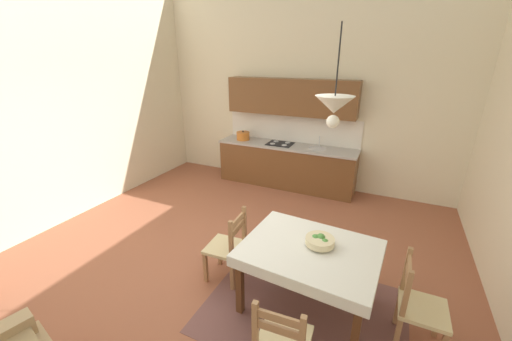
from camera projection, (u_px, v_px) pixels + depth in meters
The scene contains 10 objects.
ground_plane at pixel (229, 264), 4.09m from camera, with size 6.66×6.74×0.10m, color #99563D.
wall_back at pixel (304, 82), 5.96m from camera, with size 6.66×0.12×4.25m, color beige.
wall_left at pixel (47, 90), 4.53m from camera, with size 0.12×6.74×4.25m, color beige.
area_rug at pixel (303, 310), 3.28m from camera, with size 2.10×1.60×0.01m, color brown.
kitchen_cabinetry at pixel (287, 146), 6.20m from camera, with size 2.88×0.63×2.20m.
dining_table at pixel (309, 257), 3.13m from camera, with size 1.44×1.14×0.75m.
dining_chair_window_side at pixel (418, 307), 2.76m from camera, with size 0.42×0.42×0.93m.
dining_chair_tv_side at pixel (228, 247), 3.63m from camera, with size 0.44×0.44×0.93m.
fruit_bowl at pixel (320, 241), 3.11m from camera, with size 0.30×0.30×0.12m.
pendant_lamp at pixel (334, 106), 2.43m from camera, with size 0.32×0.32×0.81m.
Camera 1 is at (1.76, -2.89, 2.61)m, focal length 21.00 mm.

